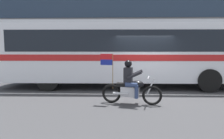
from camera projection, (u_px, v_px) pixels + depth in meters
name	position (u px, v px, depth m)	size (l,w,h in m)	color
ground_plane	(144.00, 92.00, 9.79)	(60.00, 60.00, 0.00)	#3D3D3F
sidewalk_curb	(136.00, 75.00, 14.85)	(28.00, 3.80, 0.15)	#A39E93
lane_center_stripe	(145.00, 94.00, 9.20)	(26.60, 0.14, 0.01)	silver
transit_bus	(131.00, 49.00, 10.79)	(12.44, 2.80, 3.22)	silver
motorcycle_with_rider	(131.00, 86.00, 7.66)	(2.17, 0.71, 1.78)	black
fire_hydrant	(87.00, 69.00, 14.13)	(0.22, 0.30, 0.75)	gold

